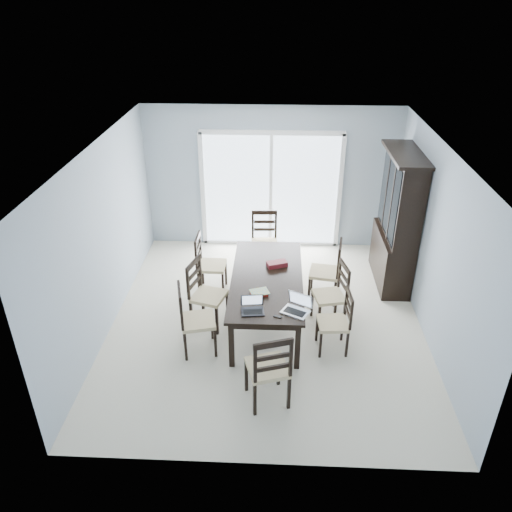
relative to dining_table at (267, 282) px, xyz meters
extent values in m
plane|color=beige|center=(0.00, 0.00, -0.67)|extent=(5.00, 5.00, 0.00)
plane|color=white|center=(0.00, 0.00, 1.93)|extent=(5.00, 5.00, 0.00)
cube|color=#92A1AF|center=(0.00, 2.50, 0.63)|extent=(4.50, 0.02, 2.60)
cube|color=#92A1AF|center=(-2.25, 0.00, 0.63)|extent=(0.02, 5.00, 2.60)
cube|color=#92A1AF|center=(2.25, 0.00, 0.63)|extent=(0.02, 5.00, 2.60)
cube|color=gray|center=(0.00, 3.50, -0.72)|extent=(4.50, 2.00, 0.10)
cube|color=#99999E|center=(0.00, 4.50, -0.12)|extent=(4.50, 0.06, 1.10)
cube|color=black|center=(0.00, 0.00, 0.06)|extent=(1.00, 2.20, 0.04)
cube|color=black|center=(0.00, 0.00, 0.00)|extent=(0.88, 2.08, 0.10)
cube|color=black|center=(-0.42, -1.00, -0.33)|extent=(0.07, 0.07, 0.69)
cube|color=black|center=(0.42, -1.00, -0.33)|extent=(0.07, 0.07, 0.69)
cube|color=black|center=(-0.42, 1.00, -0.33)|extent=(0.07, 0.07, 0.69)
cube|color=black|center=(0.42, 1.00, -0.33)|extent=(0.07, 0.07, 0.69)
cube|color=black|center=(2.01, 1.25, -0.25)|extent=(0.45, 1.30, 0.85)
cube|color=black|center=(2.04, 1.25, 0.83)|extent=(0.38, 1.30, 1.30)
cube|color=black|center=(2.01, 1.25, 1.50)|extent=(0.50, 1.38, 0.05)
cube|color=black|center=(1.84, 0.83, 0.83)|extent=(0.02, 0.36, 1.18)
cube|color=black|center=(1.84, 1.25, 0.83)|extent=(0.02, 0.36, 1.18)
cube|color=black|center=(1.84, 1.67, 0.83)|extent=(0.02, 0.36, 1.18)
cube|color=silver|center=(0.00, 2.48, 0.38)|extent=(2.40, 0.02, 2.10)
cube|color=white|center=(0.00, 2.46, 1.47)|extent=(2.52, 0.05, 0.08)
cube|color=white|center=(0.00, 2.46, 0.38)|extent=(0.06, 0.05, 2.10)
cube|color=white|center=(0.00, 2.46, -0.65)|extent=(2.52, 0.05, 0.05)
cube|color=black|center=(-1.12, -0.54, -0.45)|extent=(0.04, 0.04, 0.44)
cube|color=black|center=(-1.03, -0.92, -0.45)|extent=(0.04, 0.04, 0.44)
cube|color=black|center=(-0.74, -0.45, -0.45)|extent=(0.04, 0.04, 0.44)
cube|color=black|center=(-0.65, -0.83, -0.45)|extent=(0.04, 0.04, 0.44)
cube|color=beige|center=(-0.89, -0.69, -0.20)|extent=(0.52, 0.52, 0.05)
cube|color=black|center=(-0.95, 0.14, -0.45)|extent=(0.05, 0.05, 0.45)
cube|color=black|center=(-1.07, -0.24, -0.45)|extent=(0.05, 0.05, 0.45)
cube|color=black|center=(-0.57, 0.03, -0.45)|extent=(0.05, 0.05, 0.45)
cube|color=black|center=(-0.69, -0.35, -0.45)|extent=(0.05, 0.05, 0.45)
cube|color=beige|center=(-0.82, -0.10, -0.20)|extent=(0.54, 0.54, 0.05)
cube|color=black|center=(-1.07, 0.99, -0.46)|extent=(0.04, 0.04, 0.43)
cube|color=black|center=(-1.08, 0.61, -0.46)|extent=(0.04, 0.04, 0.43)
cube|color=black|center=(-0.69, 0.98, -0.46)|extent=(0.04, 0.04, 0.43)
cube|color=black|center=(-0.70, 0.60, -0.46)|extent=(0.04, 0.04, 0.43)
cube|color=beige|center=(-0.89, 0.79, -0.22)|extent=(0.43, 0.43, 0.05)
cube|color=black|center=(1.08, -0.75, -0.47)|extent=(0.03, 0.03, 0.40)
cube|color=black|center=(1.06, -0.40, -0.47)|extent=(0.03, 0.03, 0.40)
cube|color=black|center=(0.73, -0.78, -0.47)|extent=(0.03, 0.03, 0.40)
cube|color=black|center=(0.71, -0.43, -0.47)|extent=(0.03, 0.03, 0.40)
cube|color=beige|center=(0.90, -0.59, -0.25)|extent=(0.42, 0.42, 0.05)
cube|color=black|center=(1.11, -0.12, -0.46)|extent=(0.04, 0.04, 0.42)
cube|color=black|center=(1.03, 0.24, -0.46)|extent=(0.04, 0.04, 0.42)
cube|color=black|center=(0.75, -0.20, -0.46)|extent=(0.04, 0.04, 0.42)
cube|color=black|center=(0.67, 0.16, -0.46)|extent=(0.04, 0.04, 0.42)
cube|color=beige|center=(0.89, 0.02, -0.23)|extent=(0.49, 0.49, 0.05)
cube|color=black|center=(1.03, 0.43, -0.45)|extent=(0.04, 0.04, 0.44)
cube|color=black|center=(1.09, 0.81, -0.45)|extent=(0.04, 0.04, 0.44)
cube|color=black|center=(0.64, 0.49, -0.45)|extent=(0.04, 0.04, 0.44)
cube|color=black|center=(0.71, 0.88, -0.45)|extent=(0.04, 0.04, 0.44)
cube|color=beige|center=(0.87, 0.65, -0.21)|extent=(0.50, 0.50, 0.05)
cube|color=black|center=(-0.08, -1.83, -0.44)|extent=(0.05, 0.05, 0.46)
cube|color=black|center=(0.31, -1.71, -0.44)|extent=(0.05, 0.05, 0.46)
cube|color=black|center=(-0.20, -1.44, -0.44)|extent=(0.05, 0.05, 0.46)
cube|color=black|center=(0.18, -1.32, -0.44)|extent=(0.05, 0.05, 0.46)
cube|color=beige|center=(0.05, -1.57, -0.19)|extent=(0.56, 0.56, 0.05)
cube|color=black|center=(0.11, 1.74, -0.45)|extent=(0.04, 0.04, 0.45)
cube|color=black|center=(-0.29, 1.72, -0.45)|extent=(0.04, 0.04, 0.45)
cube|color=black|center=(0.13, 1.34, -0.45)|extent=(0.04, 0.04, 0.45)
cube|color=black|center=(-0.27, 1.32, -0.45)|extent=(0.04, 0.04, 0.45)
cube|color=beige|center=(-0.08, 1.53, -0.20)|extent=(0.46, 0.46, 0.05)
cube|color=black|center=(-0.16, -0.85, 0.08)|extent=(0.31, 0.23, 0.02)
cube|color=silver|center=(-0.16, -0.85, 0.18)|extent=(0.26, 0.06, 0.15)
cube|color=#BCBCBE|center=(0.38, -0.83, 0.09)|extent=(0.40, 0.36, 0.02)
cube|color=silver|center=(0.38, -0.83, 0.20)|extent=(0.27, 0.17, 0.18)
cube|color=maroon|center=(-0.10, -0.43, 0.09)|extent=(0.25, 0.21, 0.03)
cube|color=gold|center=(-0.09, -0.43, 0.11)|extent=(0.29, 0.26, 0.01)
cube|color=black|center=(0.16, -0.93, 0.08)|extent=(0.11, 0.08, 0.01)
cube|color=#531019|center=(0.14, 0.32, 0.11)|extent=(0.32, 0.24, 0.07)
cube|color=brown|center=(-0.20, 3.45, -0.21)|extent=(1.98, 1.79, 0.93)
cube|color=gray|center=(-0.20, 3.45, 0.29)|extent=(2.04, 1.85, 0.06)
camera|label=1|loc=(0.12, -6.00, 3.73)|focal=35.00mm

